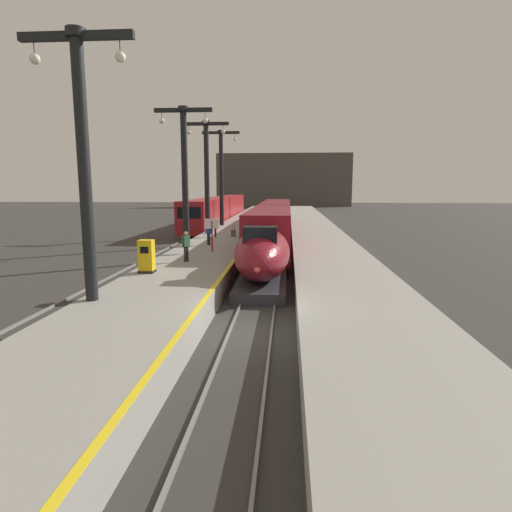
# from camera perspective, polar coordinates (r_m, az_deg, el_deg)

# --- Properties ---
(ground_plane) EXTENTS (260.00, 260.00, 0.00)m
(ground_plane) POSITION_cam_1_polar(r_m,az_deg,el_deg) (15.51, -0.76, -10.36)
(ground_plane) COLOR #33302D
(platform_left) EXTENTS (4.80, 110.00, 1.05)m
(platform_left) POSITION_cam_1_polar(r_m,az_deg,el_deg) (39.94, -3.45, 2.46)
(platform_left) COLOR gray
(platform_left) RESTS_ON ground
(platform_right) EXTENTS (4.80, 110.00, 1.05)m
(platform_right) POSITION_cam_1_polar(r_m,az_deg,el_deg) (39.68, 8.23, 2.33)
(platform_right) COLOR gray
(platform_right) RESTS_ON ground
(platform_left_safety_stripe) EXTENTS (0.20, 107.80, 0.01)m
(platform_left_safety_stripe) POSITION_cam_1_polar(r_m,az_deg,el_deg) (39.64, -0.18, 3.19)
(platform_left_safety_stripe) COLOR yellow
(platform_left_safety_stripe) RESTS_ON platform_left
(rail_main_left) EXTENTS (0.08, 110.00, 0.12)m
(rail_main_left) POSITION_cam_1_polar(r_m,az_deg,el_deg) (42.42, 1.48, 2.23)
(rail_main_left) COLOR slate
(rail_main_left) RESTS_ON ground
(rail_main_right) EXTENTS (0.08, 110.00, 0.12)m
(rail_main_right) POSITION_cam_1_polar(r_m,az_deg,el_deg) (42.37, 3.51, 2.21)
(rail_main_right) COLOR slate
(rail_main_right) RESTS_ON ground
(rail_secondary_left) EXTENTS (0.08, 110.00, 0.12)m
(rail_secondary_left) POSITION_cam_1_polar(r_m,az_deg,el_deg) (43.57, -9.23, 2.30)
(rail_secondary_left) COLOR slate
(rail_secondary_left) RESTS_ON ground
(rail_secondary_right) EXTENTS (0.08, 110.00, 0.12)m
(rail_secondary_right) POSITION_cam_1_polar(r_m,az_deg,el_deg) (43.24, -7.29, 2.29)
(rail_secondary_right) COLOR slate
(rail_secondary_right) RESTS_ON ground
(highspeed_train_main) EXTENTS (2.92, 38.73, 3.60)m
(highspeed_train_main) POSITION_cam_1_polar(r_m,az_deg,el_deg) (36.95, 2.26, 4.10)
(highspeed_train_main) COLOR maroon
(highspeed_train_main) RESTS_ON ground
(regional_train_adjacent) EXTENTS (2.85, 36.60, 3.80)m
(regional_train_adjacent) POSITION_cam_1_polar(r_m,az_deg,el_deg) (59.19, -4.89, 6.18)
(regional_train_adjacent) COLOR maroon
(regional_train_adjacent) RESTS_ON ground
(station_column_near) EXTENTS (4.00, 0.68, 9.39)m
(station_column_near) POSITION_cam_1_polar(r_m,az_deg,el_deg) (16.63, -22.03, 13.71)
(station_column_near) COLOR black
(station_column_near) RESTS_ON platform_left
(station_column_mid) EXTENTS (4.00, 0.68, 9.53)m
(station_column_mid) POSITION_cam_1_polar(r_m,az_deg,el_deg) (30.74, -9.47, 11.98)
(station_column_mid) COLOR black
(station_column_mid) RESTS_ON platform_left
(station_column_far) EXTENTS (4.00, 0.68, 9.77)m
(station_column_far) POSITION_cam_1_polar(r_m,az_deg,el_deg) (38.73, -6.57, 11.63)
(station_column_far) COLOR black
(station_column_far) RESTS_ON platform_left
(station_column_distant) EXTENTS (4.00, 0.68, 10.03)m
(station_column_distant) POSITION_cam_1_polar(r_m,az_deg,el_deg) (46.93, -4.64, 11.39)
(station_column_distant) COLOR black
(station_column_distant) RESTS_ON platform_left
(passenger_near_edge) EXTENTS (0.37, 0.52, 1.69)m
(passenger_near_edge) POSITION_cam_1_polar(r_m,az_deg,el_deg) (35.86, -5.43, 4.10)
(passenger_near_edge) COLOR #23232D
(passenger_near_edge) RESTS_ON platform_left
(passenger_mid_platform) EXTENTS (0.48, 0.40, 1.69)m
(passenger_mid_platform) POSITION_cam_1_polar(r_m,az_deg,el_deg) (30.95, -6.31, 3.29)
(passenger_mid_platform) COLOR #23232D
(passenger_mid_platform) RESTS_ON platform_left
(passenger_far_waiting) EXTENTS (0.40, 0.47, 1.69)m
(passenger_far_waiting) POSITION_cam_1_polar(r_m,az_deg,el_deg) (24.22, -9.28, 1.59)
(passenger_far_waiting) COLOR #23232D
(passenger_far_waiting) RESTS_ON platform_left
(rolling_suitcase) EXTENTS (0.40, 0.22, 0.98)m
(rolling_suitcase) POSITION_cam_1_polar(r_m,az_deg,el_deg) (36.00, -3.03, 3.05)
(rolling_suitcase) COLOR #4C4C51
(rolling_suitcase) RESTS_ON platform_left
(ticket_machine_yellow) EXTENTS (0.76, 0.62, 1.60)m
(ticket_machine_yellow) POSITION_cam_1_polar(r_m,az_deg,el_deg) (21.51, -14.33, -0.20)
(ticket_machine_yellow) COLOR yellow
(ticket_machine_yellow) RESTS_ON platform_left
(departure_info_board) EXTENTS (0.90, 0.10, 2.12)m
(departure_info_board) POSITION_cam_1_polar(r_m,az_deg,el_deg) (27.71, -5.86, 3.68)
(departure_info_board) COLOR maroon
(departure_info_board) RESTS_ON platform_left
(terminus_back_wall) EXTENTS (36.00, 2.00, 14.00)m
(terminus_back_wall) POSITION_cam_1_polar(r_m,az_deg,el_deg) (116.58, 3.69, 10.05)
(terminus_back_wall) COLOR #4C4742
(terminus_back_wall) RESTS_ON ground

